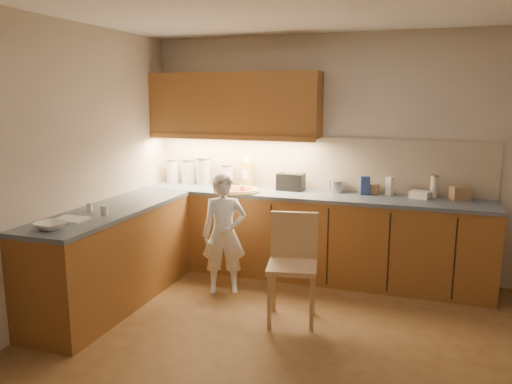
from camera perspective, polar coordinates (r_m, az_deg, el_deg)
room at (r=3.53m, az=6.01°, el=6.53°), size 4.54×4.50×2.62m
l_counter at (r=5.19m, az=-1.12°, el=-5.68°), size 3.77×2.62×0.92m
backsplash at (r=5.58m, az=6.77°, el=3.29°), size 3.75×0.02×0.58m
upper_cabinets at (r=5.64m, az=-2.54°, el=9.94°), size 1.95×0.36×0.73m
pizza_on_board at (r=5.41m, az=-1.99°, el=0.22°), size 0.46×0.46×0.18m
child at (r=4.96m, az=-3.66°, el=-4.83°), size 0.51×0.42×1.20m
wooden_chair at (r=4.42m, az=4.24°, el=-7.60°), size 0.49×0.49×0.94m
mixing_bowl at (r=4.21m, az=-22.40°, el=-3.57°), size 0.26×0.26×0.06m
canister_a at (r=6.04m, az=-9.50°, el=2.39°), size 0.14×0.14×0.28m
canister_b at (r=5.98m, az=-7.77°, el=2.37°), size 0.17×0.17×0.29m
canister_c at (r=5.86m, az=-6.04°, el=2.39°), size 0.17×0.17×0.32m
canister_d at (r=5.79m, az=-3.39°, el=1.97°), size 0.15×0.15×0.25m
oil_jug at (r=5.73m, az=-1.04°, el=2.19°), size 0.13×0.11×0.34m
toaster at (r=5.50m, az=4.00°, el=1.17°), size 0.30×0.18×0.19m
steel_pot at (r=5.45m, az=9.20°, el=0.66°), size 0.17×0.17×0.13m
blue_box at (r=5.36m, az=12.32°, el=0.73°), size 0.11×0.10×0.20m
card_box_a at (r=5.44m, az=13.05°, el=0.35°), size 0.16×0.12×0.11m
white_bottle at (r=5.40m, az=15.02°, el=0.68°), size 0.09×0.09×0.20m
flat_pack at (r=5.33m, az=18.22°, el=-0.30°), size 0.22×0.18×0.07m
tall_jar at (r=5.40m, az=19.67°, el=0.61°), size 0.08×0.08×0.23m
card_box_b at (r=5.38m, az=22.27°, el=-0.12°), size 0.22×0.20×0.14m
dough_cloth at (r=4.45m, az=-20.40°, el=-2.95°), size 0.27×0.21×0.02m
spice_jar_a at (r=4.75m, az=-18.50°, el=-1.65°), size 0.06×0.06×0.07m
spice_jar_b at (r=4.54m, az=-16.98°, el=-2.04°), size 0.07×0.07×0.08m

